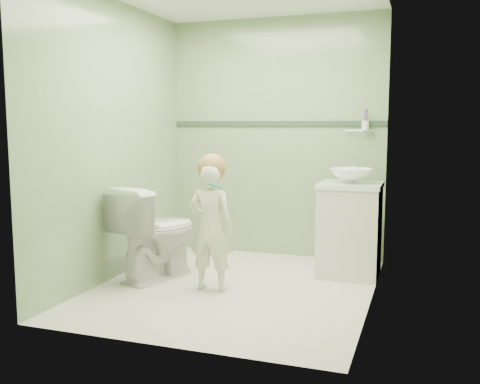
% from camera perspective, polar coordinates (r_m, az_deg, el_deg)
% --- Properties ---
extents(ground, '(2.50, 2.50, 0.00)m').
position_cam_1_polar(ground, '(4.49, -0.64, -10.15)').
color(ground, silver).
rests_on(ground, ground).
extents(room_shell, '(2.50, 2.54, 2.40)m').
position_cam_1_polar(room_shell, '(4.29, -0.66, 5.34)').
color(room_shell, '#7FA373').
rests_on(room_shell, ground).
extents(trim_stripe, '(2.20, 0.02, 0.05)m').
position_cam_1_polar(trim_stripe, '(5.47, 3.76, 7.28)').
color(trim_stripe, '#2B4532').
rests_on(trim_stripe, room_shell).
extents(vanity, '(0.52, 0.50, 0.80)m').
position_cam_1_polar(vanity, '(4.87, 11.57, -4.09)').
color(vanity, silver).
rests_on(vanity, ground).
extents(counter, '(0.54, 0.52, 0.04)m').
position_cam_1_polar(counter, '(4.80, 11.70, 0.72)').
color(counter, white).
rests_on(counter, vanity).
extents(basin, '(0.37, 0.37, 0.13)m').
position_cam_1_polar(basin, '(4.80, 11.72, 1.71)').
color(basin, white).
rests_on(basin, counter).
extents(faucet, '(0.03, 0.13, 0.18)m').
position_cam_1_polar(faucet, '(4.97, 12.02, 2.82)').
color(faucet, silver).
rests_on(faucet, counter).
extents(cup_holder, '(0.26, 0.07, 0.21)m').
position_cam_1_polar(cup_holder, '(5.25, 13.11, 6.90)').
color(cup_holder, silver).
rests_on(cup_holder, room_shell).
extents(toilet, '(0.67, 0.90, 0.82)m').
position_cam_1_polar(toilet, '(4.74, -8.88, -4.21)').
color(toilet, white).
rests_on(toilet, ground).
extents(toddler, '(0.39, 0.26, 1.03)m').
position_cam_1_polar(toddler, '(4.32, -3.12, -3.80)').
color(toddler, beige).
rests_on(toddler, ground).
extents(hair_cap, '(0.23, 0.23, 0.23)m').
position_cam_1_polar(hair_cap, '(4.28, -3.03, 2.58)').
color(hair_cap, '#9D723F').
rests_on(hair_cap, toddler).
extents(teal_toothbrush, '(0.11, 0.13, 0.08)m').
position_cam_1_polar(teal_toothbrush, '(4.13, -2.77, 0.73)').
color(teal_toothbrush, teal).
rests_on(teal_toothbrush, toddler).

